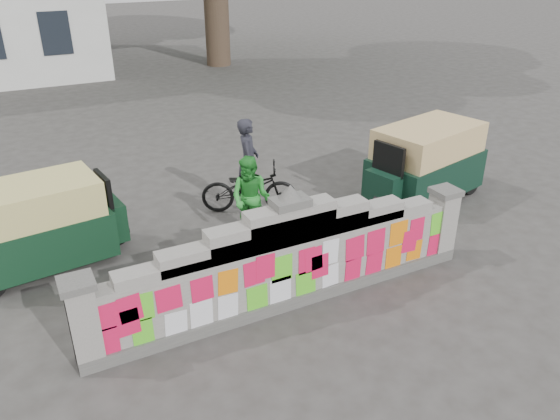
{
  "coord_description": "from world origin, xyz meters",
  "views": [
    {
      "loc": [
        -3.4,
        -6.2,
        5.07
      ],
      "look_at": [
        0.36,
        1.0,
        1.1
      ],
      "focal_mm": 35.0,
      "sensor_mm": 36.0,
      "label": 1
    }
  ],
  "objects_px": {
    "cyclist_rider": "(249,172)",
    "rickshaw_right": "(424,162)",
    "cyclist_bike": "(249,188)",
    "rickshaw_left": "(38,224)",
    "pedestrian": "(251,198)"
  },
  "relations": [
    {
      "from": "cyclist_rider",
      "to": "rickshaw_right",
      "type": "distance_m",
      "value": 3.8
    },
    {
      "from": "cyclist_rider",
      "to": "rickshaw_right",
      "type": "bearing_deg",
      "value": -82.83
    },
    {
      "from": "cyclist_bike",
      "to": "cyclist_rider",
      "type": "xyz_separation_m",
      "value": [
        0.0,
        0.0,
        0.36
      ]
    },
    {
      "from": "rickshaw_left",
      "to": "cyclist_bike",
      "type": "bearing_deg",
      "value": -2.66
    },
    {
      "from": "cyclist_rider",
      "to": "rickshaw_right",
      "type": "relative_size",
      "value": 0.57
    },
    {
      "from": "cyclist_rider",
      "to": "pedestrian",
      "type": "distance_m",
      "value": 1.14
    },
    {
      "from": "pedestrian",
      "to": "rickshaw_left",
      "type": "bearing_deg",
      "value": -144.4
    },
    {
      "from": "pedestrian",
      "to": "rickshaw_right",
      "type": "xyz_separation_m",
      "value": [
        4.06,
        -0.11,
        0.04
      ]
    },
    {
      "from": "pedestrian",
      "to": "rickshaw_left",
      "type": "height_order",
      "value": "pedestrian"
    },
    {
      "from": "cyclist_rider",
      "to": "pedestrian",
      "type": "xyz_separation_m",
      "value": [
        -0.44,
        -1.05,
        -0.07
      ]
    },
    {
      "from": "cyclist_bike",
      "to": "cyclist_rider",
      "type": "relative_size",
      "value": 1.12
    },
    {
      "from": "cyclist_bike",
      "to": "cyclist_rider",
      "type": "distance_m",
      "value": 0.36
    },
    {
      "from": "pedestrian",
      "to": "rickshaw_left",
      "type": "distance_m",
      "value": 3.69
    },
    {
      "from": "cyclist_rider",
      "to": "pedestrian",
      "type": "bearing_deg",
      "value": -177.61
    },
    {
      "from": "cyclist_bike",
      "to": "rickshaw_left",
      "type": "distance_m",
      "value": 4.08
    }
  ]
}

